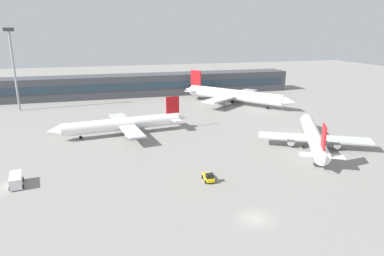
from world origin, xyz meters
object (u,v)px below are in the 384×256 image
(airplane_mid, at_px, (122,124))
(airplane_far, at_px, (235,95))
(baggage_tug_yellow, at_px, (209,177))
(service_van_white, at_px, (16,180))
(airplane_near, at_px, (313,135))
(floodlight_tower_west, at_px, (13,64))

(airplane_mid, relative_size, airplane_far, 0.96)
(baggage_tug_yellow, height_order, service_van_white, service_van_white)
(airplane_mid, xyz_separation_m, service_van_white, (-21.00, -27.12, -1.73))
(airplane_mid, bearing_deg, airplane_far, 32.21)
(airplane_near, relative_size, floodlight_tower_west, 1.21)
(airplane_mid, xyz_separation_m, airplane_far, (44.38, 27.96, 0.71))
(baggage_tug_yellow, bearing_deg, service_van_white, 167.50)
(airplane_mid, bearing_deg, floodlight_tower_west, 129.53)
(airplane_far, distance_m, service_van_white, 85.52)
(airplane_far, bearing_deg, service_van_white, -139.88)
(floodlight_tower_west, bearing_deg, airplane_mid, -50.47)
(airplane_near, height_order, airplane_mid, airplane_mid)
(baggage_tug_yellow, relative_size, service_van_white, 0.67)
(service_van_white, bearing_deg, airplane_far, 40.12)
(airplane_mid, height_order, baggage_tug_yellow, airplane_mid)
(airplane_far, height_order, baggage_tug_yellow, airplane_far)
(airplane_near, height_order, airplane_far, airplane_far)
(service_van_white, bearing_deg, airplane_near, 4.00)
(airplane_near, distance_m, airplane_mid, 49.08)
(airplane_mid, bearing_deg, baggage_tug_yellow, -69.30)
(airplane_mid, relative_size, service_van_white, 6.92)
(airplane_near, relative_size, airplane_far, 0.87)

